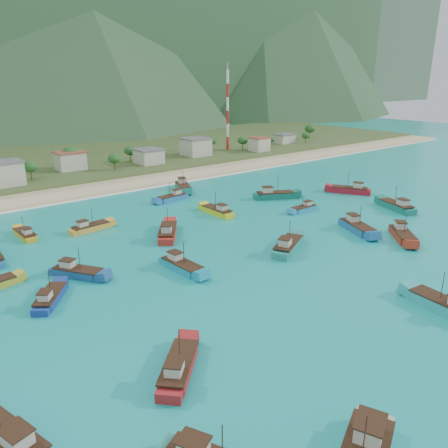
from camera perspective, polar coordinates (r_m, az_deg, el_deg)
ground at (r=87.64m, az=7.72°, el=-4.71°), size 600.00×600.00×0.00m
beach at (r=150.35m, az=-14.53°, el=4.76°), size 400.00×18.00×1.20m
land at (r=206.57m, az=-21.70°, el=7.70°), size 400.00×110.00×2.40m
surf_line at (r=141.95m, az=-12.92°, el=4.09°), size 400.00×2.50×0.08m
village at (r=170.90m, az=-17.17°, el=7.82°), size 218.69×28.93×7.48m
vegetation at (r=167.32m, az=-21.80°, el=7.24°), size 272.98×25.91×9.00m
radio_tower at (r=210.49m, az=0.47°, el=14.59°), size 1.20×1.20×36.24m
boat_1 at (r=92.29m, az=8.33°, el=-2.94°), size 11.90×8.32×6.86m
boat_2 at (r=128.50m, az=21.60°, el=2.12°), size 7.09×12.21×6.93m
boat_4 at (r=76.64m, az=-21.78°, el=-9.04°), size 7.79×9.13×5.52m
boat_5 at (r=131.59m, az=6.61°, el=3.72°), size 12.45×8.84×7.19m
boat_7 at (r=142.53m, az=16.17°, el=4.24°), size 9.11×12.03×7.03m
boat_8 at (r=115.48m, az=-0.88°, el=1.63°), size 3.28×10.54×6.20m
boat_9 at (r=129.62m, az=-6.79°, el=3.38°), size 10.42×4.25×5.98m
boat_13 at (r=76.69m, az=26.87°, el=-9.57°), size 4.68×11.79×6.78m
boat_16 at (r=100.05m, az=-7.36°, el=-1.16°), size 9.77×11.55×6.96m
boat_17 at (r=84.30m, az=-18.63°, el=-6.04°), size 8.01×10.05×5.95m
boat_19 at (r=82.73m, az=-5.57°, el=-5.54°), size 3.90×10.59×6.13m
boat_21 at (r=120.60m, az=10.39°, el=1.96°), size 8.58×2.59×5.06m
boat_22 at (r=51.83m, az=-26.42°, el=-24.15°), size 6.48×11.87×6.73m
boat_24 at (r=56.26m, az=-5.96°, el=-18.31°), size 9.75×9.59×6.24m
boat_25 at (r=107.43m, az=16.97°, el=-0.45°), size 7.76×11.98×6.84m
boat_27 at (r=105.75m, az=22.26°, el=-1.39°), size 10.07×10.29×6.57m
boat_29 at (r=108.55m, az=-24.52°, el=-1.32°), size 3.04×9.02×5.26m
boat_30 at (r=107.82m, az=-17.08°, el=-0.51°), size 9.92×3.95×5.71m
boat_32 at (r=141.44m, az=-5.37°, el=4.79°), size 7.90×12.22×6.98m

